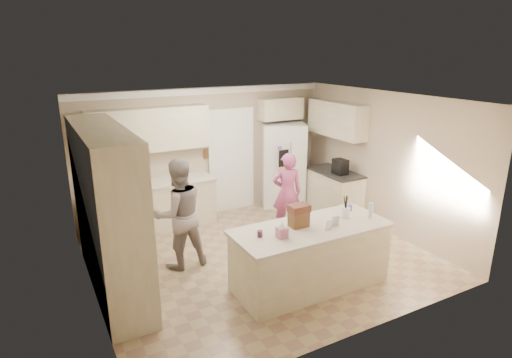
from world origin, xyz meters
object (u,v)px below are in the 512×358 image
refrigerator (283,164)px  coffee_maker (340,167)px  tissue_box (282,232)px  island_base (310,258)px  dollhouse_body (299,219)px  utensil_crock (346,212)px  teen_boy (179,214)px  teen_girl (287,193)px

refrigerator → coffee_maker: 1.36m
coffee_maker → tissue_box: (-2.60, -2.00, -0.07)m
island_base → dollhouse_body: 0.62m
island_base → tissue_box: tissue_box is taller
utensil_crock → dollhouse_body: dollhouse_body is taller
teen_boy → teen_girl: 2.24m
island_base → tissue_box: size_ratio=15.71×
utensil_crock → tissue_box: 1.21m
dollhouse_body → teen_girl: size_ratio=0.17×
coffee_maker → teen_boy: size_ratio=0.17×
teen_girl → tissue_box: bearing=76.3°
island_base → teen_boy: bearing=134.6°
tissue_box → teen_boy: bearing=119.8°
tissue_box → teen_girl: size_ratio=0.09×
island_base → teen_boy: teen_boy is taller
teen_boy → island_base: bearing=132.4°
refrigerator → dollhouse_body: bearing=-94.5°
utensil_crock → teen_boy: 2.54m
coffee_maker → tissue_box: bearing=-142.4°
tissue_box → refrigerator: bearing=57.8°
coffee_maker → teen_boy: bearing=-173.0°
utensil_crock → dollhouse_body: size_ratio=0.58×
island_base → teen_boy: 2.11m
refrigerator → teen_boy: size_ratio=1.03×
refrigerator → teen_boy: bearing=-126.8°
refrigerator → island_base: refrigerator is taller
island_base → teen_girl: teen_girl is taller
refrigerator → teen_boy: 3.36m
island_base → teen_boy: size_ratio=1.25×
tissue_box → teen_girl: (1.31, 1.93, -0.24)m
island_base → dollhouse_body: bearing=146.3°
teen_boy → coffee_maker: bearing=-175.2°
dollhouse_body → teen_boy: size_ratio=0.15×
utensil_crock → tissue_box: (-1.20, -0.15, -0.00)m
coffee_maker → teen_girl: size_ratio=0.20×
utensil_crock → coffee_maker: bearing=52.9°
island_base → teen_girl: 2.00m
utensil_crock → dollhouse_body: bearing=176.4°
island_base → utensil_crock: bearing=4.4°
utensil_crock → teen_boy: size_ratio=0.09×
refrigerator → teen_girl: refrigerator is taller
coffee_maker → teen_girl: 1.33m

